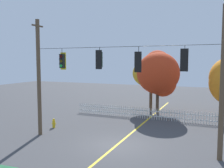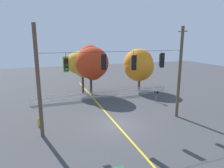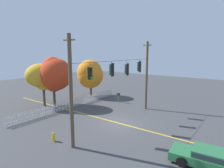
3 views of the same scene
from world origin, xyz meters
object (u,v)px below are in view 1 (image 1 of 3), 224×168
object	(u,v)px
traffic_signal_northbound_secondary	(184,60)
autumn_maple_mid	(159,74)
autumn_maple_near_fence	(152,75)
traffic_signal_northbound_primary	(62,61)
traffic_signal_westbound_side	(139,62)
traffic_signal_eastbound_side	(100,60)
fire_hydrant	(54,123)

from	to	relation	value
traffic_signal_northbound_secondary	autumn_maple_mid	bearing A→B (deg)	109.65
autumn_maple_near_fence	autumn_maple_mid	xyz separation A→B (m)	(1.02, -1.35, 0.25)
traffic_signal_northbound_primary	traffic_signal_northbound_secondary	xyz separation A→B (m)	(8.05, -0.02, 0.05)
traffic_signal_northbound_primary	traffic_signal_westbound_side	distance (m)	5.41
traffic_signal_northbound_primary	traffic_signal_eastbound_side	world-z (taller)	same
traffic_signal_eastbound_side	fire_hydrant	world-z (taller)	traffic_signal_eastbound_side
fire_hydrant	traffic_signal_northbound_secondary	bearing A→B (deg)	-10.89
traffic_signal_westbound_side	traffic_signal_northbound_primary	bearing A→B (deg)	179.80
traffic_signal_eastbound_side	traffic_signal_northbound_secondary	size ratio (longest dim) A/B	0.96
fire_hydrant	autumn_maple_near_fence	bearing A→B (deg)	59.87
traffic_signal_northbound_primary	fire_hydrant	world-z (taller)	traffic_signal_northbound_primary
traffic_signal_northbound_primary	traffic_signal_eastbound_side	bearing A→B (deg)	-0.39
traffic_signal_eastbound_side	autumn_maple_near_fence	size ratio (longest dim) A/B	0.25
traffic_signal_westbound_side	traffic_signal_eastbound_side	bearing A→B (deg)	180.00
autumn_maple_mid	autumn_maple_near_fence	bearing A→B (deg)	127.14
traffic_signal_northbound_secondary	traffic_signal_eastbound_side	bearing A→B (deg)	180.00
autumn_maple_mid	fire_hydrant	size ratio (longest dim) A/B	8.69
traffic_signal_westbound_side	autumn_maple_near_fence	size ratio (longest dim) A/B	0.28
traffic_signal_eastbound_side	autumn_maple_mid	xyz separation A→B (m)	(1.54, 10.29, -1.34)
traffic_signal_eastbound_side	traffic_signal_westbound_side	world-z (taller)	same
autumn_maple_near_fence	fire_hydrant	xyz separation A→B (m)	(-5.61, -9.66, -3.49)
traffic_signal_northbound_secondary	traffic_signal_westbound_side	bearing A→B (deg)	179.99
fire_hydrant	autumn_maple_mid	bearing A→B (deg)	51.42
traffic_signal_northbound_secondary	autumn_maple_near_fence	size ratio (longest dim) A/B	0.26
traffic_signal_eastbound_side	autumn_maple_near_fence	world-z (taller)	traffic_signal_eastbound_side
traffic_signal_northbound_primary	autumn_maple_mid	size ratio (longest dim) A/B	0.23
traffic_signal_northbound_primary	traffic_signal_westbound_side	xyz separation A→B (m)	(5.41, -0.02, -0.06)
autumn_maple_mid	traffic_signal_northbound_secondary	bearing A→B (deg)	-70.35
traffic_signal_eastbound_side	traffic_signal_northbound_secondary	xyz separation A→B (m)	(5.22, -0.00, -0.04)
traffic_signal_northbound_primary	fire_hydrant	xyz separation A→B (m)	(-2.26, 1.96, -4.99)
traffic_signal_eastbound_side	traffic_signal_northbound_secondary	bearing A→B (deg)	-0.00
traffic_signal_northbound_primary	autumn_maple_mid	bearing A→B (deg)	66.94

